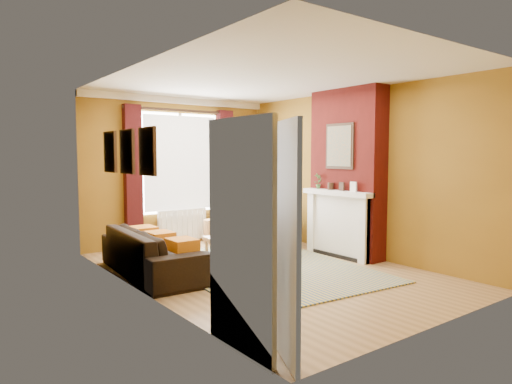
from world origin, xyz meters
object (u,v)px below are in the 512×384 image
Objects in this scene: wicker_stool at (213,231)px; armchair at (258,228)px; sofa at (153,252)px; floor_lamp at (254,175)px; coffee_table at (235,243)px.

armchair is at bearing -61.62° from wicker_stool.
sofa reaches higher than wicker_stool.
sofa is 3.50m from floor_lamp.
floor_lamp is at bearing 54.56° from coffee_table.
armchair is at bearing 47.50° from coffee_table.
armchair reaches higher than sofa.
sofa is 1.75× the size of coffee_table.
sofa is 1.24m from coffee_table.
coffee_table is (-1.16, -0.98, 0.00)m from armchair.
wicker_stool is at bearing -48.52° from sofa.
coffee_table is at bearing -101.98° from sofa.
wicker_stool is (1.90, 1.49, -0.10)m from sofa.
coffee_table is at bearing -132.75° from floor_lamp.
wicker_stool is (0.70, 1.82, -0.13)m from coffee_table.
wicker_stool reaches higher than coffee_table.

